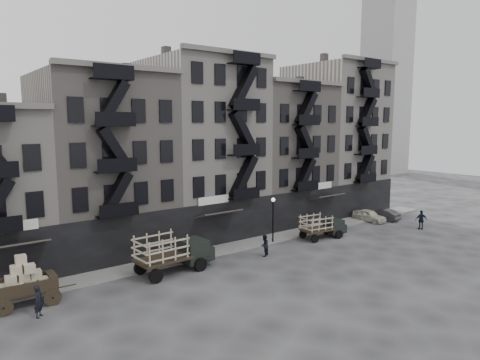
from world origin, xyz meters
TOP-DOWN VIEW (x-y plane):
  - ground at (0.00, 0.00)m, footprint 140.00×140.00m
  - sidewalk at (0.00, 3.75)m, footprint 55.00×2.50m
  - building_midwest at (-10.00, 9.83)m, footprint 10.00×11.35m
  - building_center at (-0.00, 9.82)m, footprint 10.00×11.35m
  - building_mideast at (10.00, 9.83)m, footprint 10.00×11.35m
  - building_east at (20.00, 9.82)m, footprint 10.00×11.35m
  - lamp_post at (3.00, 2.60)m, footprint 0.36×0.36m
  - distant_tower at (60.00, 30.00)m, footprint 8.00×8.00m
  - wagon at (-18.10, 1.66)m, footprint 3.80×2.19m
  - stake_truck_west at (-8.01, 1.40)m, footprint 6.15×2.78m
  - stake_truck_east at (7.99, 1.01)m, footprint 4.91×2.48m
  - car_east at (17.57, 2.60)m, footprint 1.58×3.91m
  - car_far at (19.50, 2.15)m, footprint 1.64×3.97m
  - pedestrian_west at (-17.75, -0.48)m, footprint 0.79×0.83m
  - pedestrian_mid at (-0.10, 0.19)m, footprint 1.10×1.02m
  - policeman at (18.73, -2.97)m, footprint 1.24×1.13m

SIDE VIEW (x-z plane):
  - ground at x=0.00m, z-range 0.00..0.00m
  - sidewalk at x=0.00m, z-range 0.00..0.15m
  - car_far at x=19.50m, z-range 0.00..1.28m
  - car_east at x=17.57m, z-range 0.00..1.33m
  - pedestrian_mid at x=-0.10m, z-range 0.00..1.81m
  - pedestrian_west at x=-17.75m, z-range 0.00..1.90m
  - policeman at x=18.73m, z-range 0.00..2.03m
  - stake_truck_east at x=7.99m, z-range 0.17..2.54m
  - stake_truck_west at x=-8.01m, z-range 0.21..3.24m
  - wagon at x=-18.10m, z-range 0.22..3.35m
  - lamp_post at x=3.00m, z-range 0.64..4.92m
  - building_midwest at x=-10.00m, z-range -0.60..15.60m
  - building_mideast at x=10.00m, z-range -0.60..15.60m
  - building_center at x=0.00m, z-range -0.60..17.60m
  - building_east at x=20.00m, z-range -0.60..18.60m
  - distant_tower at x=60.00m, z-range 0.76..66.76m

